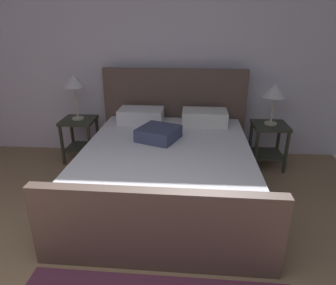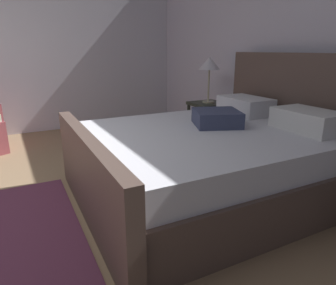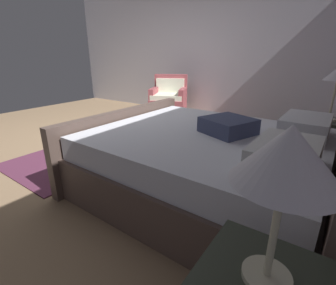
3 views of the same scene
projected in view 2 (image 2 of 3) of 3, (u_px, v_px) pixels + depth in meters
name	position (u px, v px, depth m)	size (l,w,h in m)	color
wall_back	(289.00, 37.00, 3.39)	(5.66, 0.12, 2.86)	silver
bed	(214.00, 158.00, 2.79)	(1.97, 2.28, 1.26)	brown
nightstand_left	(207.00, 117.00, 4.23)	(0.44, 0.44, 0.60)	#2C3126
table_lamp_left	(209.00, 65.00, 4.03)	(0.29, 0.29, 0.60)	#B7B293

